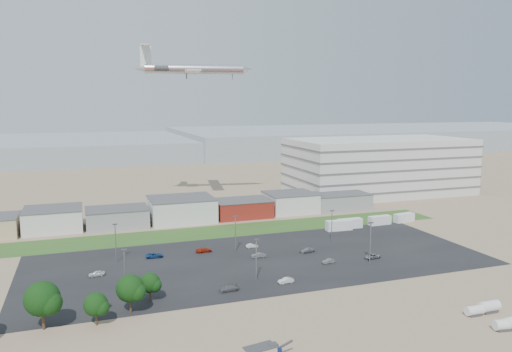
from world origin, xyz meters
name	(u,v)px	position (x,y,z in m)	size (l,w,h in m)	color
ground	(269,288)	(0.00, 0.00, 0.00)	(700.00, 700.00, 0.00)	#8D7459
parking_lot	(260,260)	(5.00, 20.00, 0.01)	(120.00, 50.00, 0.01)	black
grass_strip	(212,232)	(0.00, 52.00, 0.01)	(160.00, 16.00, 0.02)	#335520
hills_backdrop	(180,147)	(40.00, 315.00, 4.50)	(700.00, 200.00, 9.00)	gray
building_row	(150,212)	(-17.00, 71.00, 4.00)	(170.00, 20.00, 8.00)	silver
parking_garage	(379,166)	(90.00, 95.00, 12.50)	(80.00, 40.00, 25.00)	silver
telehandler	(269,352)	(-11.19, -29.29, 1.32)	(6.34, 2.11, 2.64)	navy
storage_tank_nw	(474,310)	(32.66, -26.80, 1.08)	(3.60, 1.80, 2.16)	silver
storage_tank_ne	(489,306)	(36.52, -26.57, 1.27)	(4.23, 2.11, 2.54)	silver
storage_tank_sw	(504,324)	(33.00, -33.68, 1.14)	(3.80, 1.90, 2.28)	silver
box_trailer_a	(339,225)	(39.81, 40.59, 1.62)	(8.65, 2.70, 3.24)	silver
box_trailer_b	(350,223)	(44.54, 41.80, 1.57)	(8.39, 2.62, 3.15)	silver
box_trailer_c	(380,220)	(56.59, 42.68, 1.50)	(7.99, 2.50, 3.00)	silver
box_trailer_d	(404,218)	(66.95, 43.35, 1.47)	(7.85, 2.45, 2.94)	silver
tree_left	(42,302)	(-46.31, -5.32, 5.17)	(6.89, 6.89, 10.34)	black
tree_mid	(96,307)	(-37.13, -6.77, 3.57)	(4.77, 4.77, 7.15)	black
tree_right	(130,291)	(-30.52, -3.04, 4.39)	(5.86, 5.86, 8.79)	black
tree_near	(150,285)	(-26.08, 1.73, 3.45)	(4.60, 4.60, 6.90)	black
lightpole_front_l	(125,271)	(-30.62, 7.74, 4.95)	(1.16, 0.48, 9.89)	slate
lightpole_front_m	(256,259)	(-0.86, 6.25, 4.91)	(1.15, 0.48, 9.82)	slate
lightpole_front_r	(370,243)	(30.85, 7.83, 5.44)	(1.28, 0.53, 10.88)	slate
lightpole_back_l	(116,243)	(-31.03, 30.35, 5.15)	(1.21, 0.50, 10.30)	slate
lightpole_back_m	(235,234)	(1.08, 29.23, 5.06)	(1.19, 0.50, 10.12)	slate
lightpole_back_r	(332,227)	(30.67, 28.43, 4.88)	(1.15, 0.48, 9.76)	slate
airliner	(195,69)	(6.27, 101.15, 54.55)	(47.97, 32.71, 14.17)	silver
parked_car_0	(372,256)	(33.60, 11.04, 0.61)	(2.03, 4.40, 1.22)	#A5A5AA
parked_car_1	(329,261)	(20.80, 11.37, 0.57)	(1.22, 3.49, 1.15)	#595B5E
parked_car_3	(229,288)	(-9.02, 1.45, 0.64)	(1.78, 4.38, 1.27)	#595B5E
parked_car_5	(97,273)	(-36.24, 21.23, 0.64)	(1.51, 3.74, 1.27)	silver
parked_car_6	(204,250)	(-7.41, 31.45, 0.65)	(1.83, 4.50, 1.31)	#9B220E
parked_car_7	(259,255)	(5.31, 21.97, 0.64)	(1.35, 3.86, 1.27)	#595B5E
parked_car_9	(154,255)	(-21.10, 31.14, 0.64)	(2.13, 4.61, 1.28)	navy
parked_car_10	(100,304)	(-36.18, 1.66, 0.62)	(1.73, 4.24, 1.23)	#595B5E
parked_car_11	(252,246)	(6.63, 31.27, 0.56)	(1.19, 3.40, 1.12)	silver
parked_car_12	(307,250)	(19.60, 21.77, 0.63)	(1.77, 4.34, 1.26)	#A5A5AA
parked_car_13	(286,280)	(4.82, 1.83, 0.61)	(1.30, 3.73, 1.23)	silver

